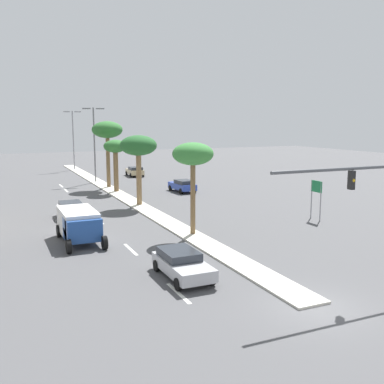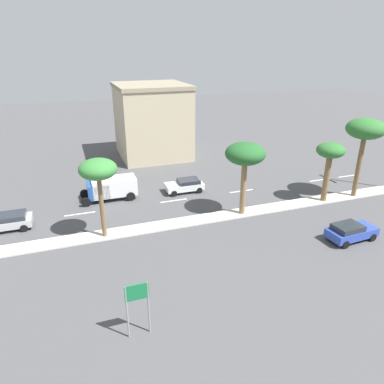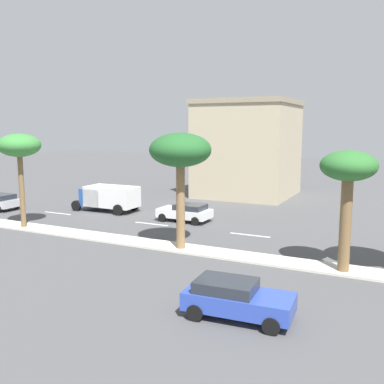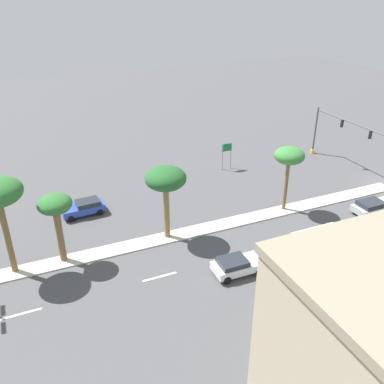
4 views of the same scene
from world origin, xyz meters
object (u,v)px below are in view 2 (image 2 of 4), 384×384
at_px(sedan_white_rear, 185,185).
at_px(palm_tree_near, 330,154).
at_px(palm_tree_far, 245,155).
at_px(commercial_building, 152,121).
at_px(palm_tree_front, 365,131).
at_px(sedan_silver_mid, 6,222).
at_px(palm_tree_left, 98,171).
at_px(sedan_blue_near, 351,231).
at_px(box_truck, 109,188).
at_px(directional_road_sign, 137,299).

bearing_deg(sedan_white_rear, palm_tree_near, 59.99).
distance_m(palm_tree_far, palm_tree_near, 9.15).
xyz_separation_m(commercial_building, palm_tree_front, (21.52, 16.08, 2.01)).
distance_m(palm_tree_front, sedan_silver_mid, 34.09).
xyz_separation_m(palm_tree_left, sedan_white_rear, (-7.11, 9.38, -5.02)).
height_order(sedan_blue_near, sedan_white_rear, sedan_blue_near).
relative_size(palm_tree_left, box_truck, 1.18).
relative_size(directional_road_sign, sedan_white_rear, 0.81).
xyz_separation_m(sedan_silver_mid, sedan_white_rear, (-2.98, 17.13, -0.01)).
distance_m(sedan_white_rear, box_truck, 7.93).
bearing_deg(palm_tree_front, directional_road_sign, -65.36).
xyz_separation_m(directional_road_sign, palm_tree_left, (-11.52, -0.50, 3.41)).
distance_m(sedan_silver_mid, sedan_white_rear, 17.39).
height_order(palm_tree_near, sedan_blue_near, palm_tree_near).
distance_m(palm_tree_left, sedan_blue_near, 20.62).
height_order(commercial_building, sedan_silver_mid, commercial_building).
distance_m(palm_tree_far, sedan_silver_mid, 21.34).
relative_size(sedan_silver_mid, sedan_white_rear, 1.09).
height_order(palm_tree_near, palm_tree_front, palm_tree_front).
xyz_separation_m(palm_tree_left, box_truck, (-7.82, 1.49, -4.52)).
bearing_deg(palm_tree_left, commercial_building, 156.30).
distance_m(palm_tree_near, sedan_blue_near, 8.80).
relative_size(sedan_blue_near, box_truck, 0.75).
xyz_separation_m(palm_tree_near, box_truck, (-7.84, -20.23, -3.75)).
distance_m(directional_road_sign, palm_tree_left, 12.02).
distance_m(palm_tree_far, palm_tree_front, 12.97).
distance_m(commercial_building, palm_tree_far, 21.65).
bearing_deg(palm_tree_front, palm_tree_near, -90.43).
height_order(palm_tree_far, box_truck, palm_tree_far).
bearing_deg(commercial_building, palm_tree_front, 36.77).
height_order(directional_road_sign, commercial_building, commercial_building).
height_order(sedan_white_rear, box_truck, box_truck).
distance_m(palm_tree_near, box_truck, 22.01).
bearing_deg(directional_road_sign, palm_tree_front, 114.64).
relative_size(palm_tree_near, sedan_white_rear, 1.47).
height_order(commercial_building, palm_tree_front, commercial_building).
distance_m(directional_road_sign, box_truck, 19.39).
bearing_deg(sedan_silver_mid, palm_tree_left, 61.93).
height_order(directional_road_sign, palm_tree_front, palm_tree_front).
bearing_deg(palm_tree_left, sedan_blue_near, 69.14).
bearing_deg(sedan_white_rear, palm_tree_far, 24.58).
bearing_deg(sedan_blue_near, palm_tree_far, -139.72).
distance_m(commercial_building, palm_tree_left, 23.46).
height_order(palm_tree_near, sedan_white_rear, palm_tree_near).
xyz_separation_m(palm_tree_left, sedan_blue_near, (7.12, 18.69, -4.99)).
bearing_deg(commercial_building, palm_tree_far, 8.43).
height_order(palm_tree_left, sedan_blue_near, palm_tree_left).
bearing_deg(palm_tree_far, palm_tree_left, -89.69).
distance_m(sedan_silver_mid, sedan_blue_near, 28.74).
bearing_deg(sedan_white_rear, sedan_blue_near, 33.20).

